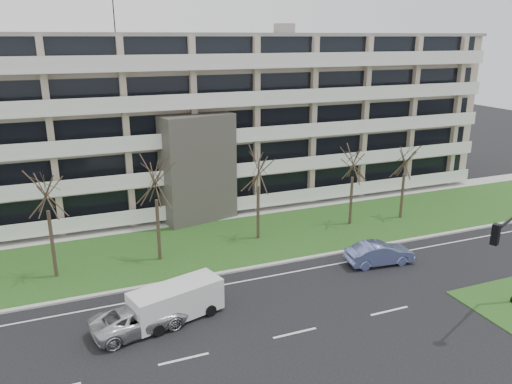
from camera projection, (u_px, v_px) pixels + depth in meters
name	position (u px, v px, depth m)	size (l,w,h in m)	color
ground	(295.00, 333.00, 26.34)	(160.00, 160.00, 0.00)	black
grass_verge	(220.00, 243.00, 37.86)	(90.00, 10.00, 0.06)	#214B19
curb	(242.00, 269.00, 33.42)	(90.00, 0.35, 0.12)	#B2B2AD
sidewalk	(200.00, 219.00, 42.73)	(90.00, 2.00, 0.08)	#B2B2AD
lane_edge_line	(250.00, 280.00, 32.10)	(90.00, 0.12, 0.01)	white
apartment_building	(177.00, 119.00, 46.52)	(60.50, 15.10, 18.75)	tan
silver_pickup	(140.00, 318.00, 26.44)	(2.40, 5.20, 1.45)	silver
blue_sedan	(379.00, 253.00, 34.16)	(1.63, 4.68, 1.54)	#6B78B9
white_van	(177.00, 299.00, 27.44)	(5.43, 3.20, 1.98)	white
tree_2	(44.00, 184.00, 30.61)	(4.08, 4.08, 8.16)	#382B21
tree_3	(155.00, 175.00, 33.18)	(3.96, 3.96, 7.92)	#382B21
tree_4	(258.00, 165.00, 36.95)	(3.77, 3.77, 7.53)	#382B21
tree_5	(354.00, 158.00, 39.98)	(3.65, 3.65, 7.30)	#382B21
tree_6	(406.00, 157.00, 41.48)	(3.46, 3.46, 6.92)	#382B21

